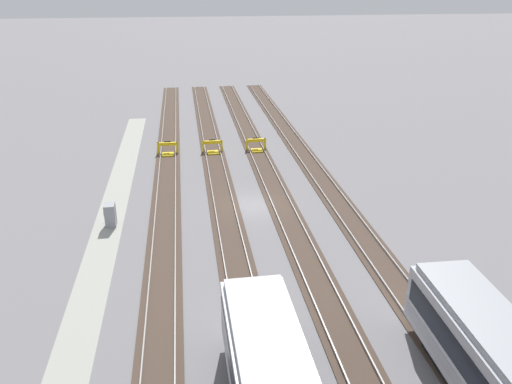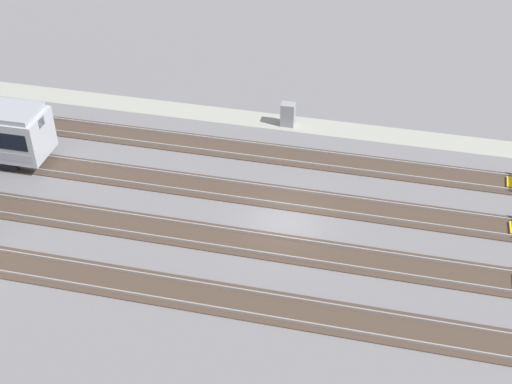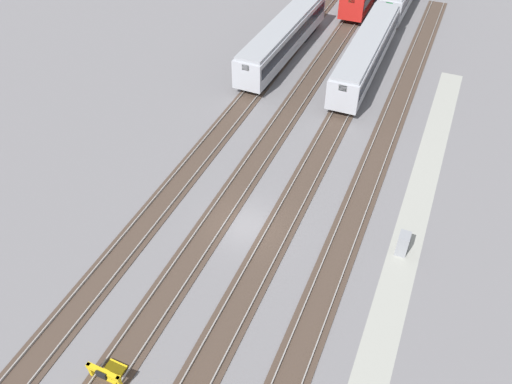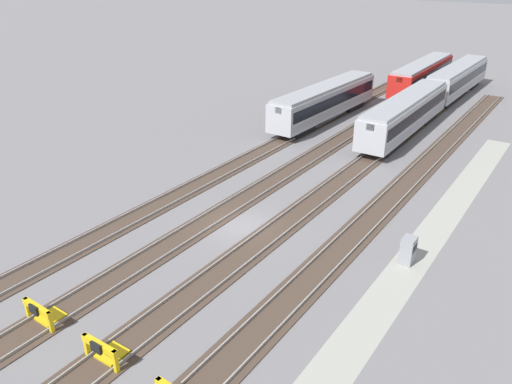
{
  "view_description": "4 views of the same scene",
  "coord_description": "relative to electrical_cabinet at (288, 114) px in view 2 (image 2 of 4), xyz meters",
  "views": [
    {
      "loc": [
        33.72,
        -4.73,
        15.76
      ],
      "look_at": [
        1.63,
        0.0,
        1.8
      ],
      "focal_mm": 35.0,
      "sensor_mm": 36.0,
      "label": 1
    },
    {
      "loc": [
        -5.31,
        29.9,
        24.55
      ],
      "look_at": [
        1.63,
        0.0,
        1.8
      ],
      "focal_mm": 50.0,
      "sensor_mm": 36.0,
      "label": 2
    },
    {
      "loc": [
        -21.43,
        -9.82,
        24.73
      ],
      "look_at": [
        1.63,
        0.0,
        1.8
      ],
      "focal_mm": 35.0,
      "sensor_mm": 36.0,
      "label": 3
    },
    {
      "loc": [
        -22.6,
        -16.56,
        15.49
      ],
      "look_at": [
        1.63,
        0.0,
        1.8
      ],
      "focal_mm": 35.0,
      "sensor_mm": 36.0,
      "label": 4
    }
  ],
  "objects": [
    {
      "name": "electrical_cabinet",
      "position": [
        0.0,
        0.0,
        0.0
      ],
      "size": [
        0.9,
        0.73,
        1.6
      ],
      "color": "gray",
      "rests_on": "ground"
    },
    {
      "name": "rail_track_middle",
      "position": [
        -1.82,
        12.3,
        -0.76
      ],
      "size": [
        90.0,
        2.24,
        0.21
      ],
      "color": "#47382D",
      "rests_on": "ground"
    },
    {
      "name": "service_walkway",
      "position": [
        -1.82,
        -0.23,
        -0.8
      ],
      "size": [
        54.0,
        2.0,
        0.01
      ],
      "primitive_type": "cube",
      "color": "#9E9E93",
      "rests_on": "ground"
    },
    {
      "name": "ground_plane",
      "position": [
        -1.82,
        10.14,
        -0.8
      ],
      "size": [
        400.0,
        400.0,
        0.0
      ],
      "primitive_type": "plane",
      "color": "slate"
    },
    {
      "name": "rail_track_nearest",
      "position": [
        -1.82,
        3.66,
        -0.76
      ],
      "size": [
        90.0,
        2.23,
        0.21
      ],
      "color": "#47382D",
      "rests_on": "ground"
    },
    {
      "name": "rail_track_far_inner",
      "position": [
        -1.82,
        16.61,
        -0.76
      ],
      "size": [
        90.0,
        2.23,
        0.21
      ],
      "color": "#47382D",
      "rests_on": "ground"
    },
    {
      "name": "rail_track_near_inner",
      "position": [
        -1.82,
        7.98,
        -0.76
      ],
      "size": [
        90.0,
        2.24,
        0.21
      ],
      "color": "#47382D",
      "rests_on": "ground"
    }
  ]
}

